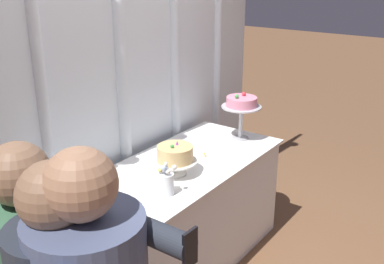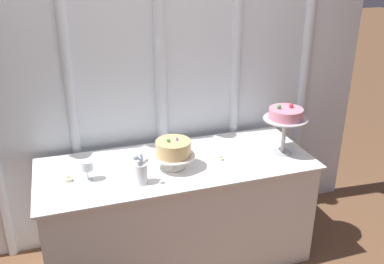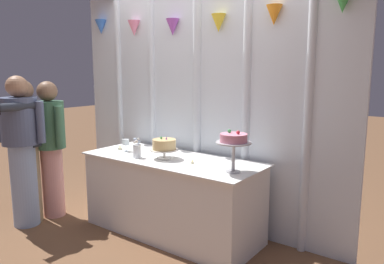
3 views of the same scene
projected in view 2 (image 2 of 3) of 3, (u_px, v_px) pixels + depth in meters
draped_curtain at (160, 71)px, 3.09m from camera, size 3.39×0.15×2.56m
cake_table at (178, 212)px, 3.06m from camera, size 1.88×0.75×0.80m
cake_display_nearleft at (173, 150)px, 2.79m from camera, size 0.29×0.29×0.22m
cake_display_nearright at (286, 117)px, 2.94m from camera, size 0.31×0.31×0.37m
wine_glass at (87, 166)px, 2.65m from camera, size 0.08×0.08×0.13m
flower_vase at (141, 171)px, 2.62m from camera, size 0.09×0.10×0.20m
tealight_far_left at (68, 179)px, 2.67m from camera, size 0.05×0.05×0.04m
tealight_near_left at (221, 159)px, 2.94m from camera, size 0.04×0.04×0.03m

